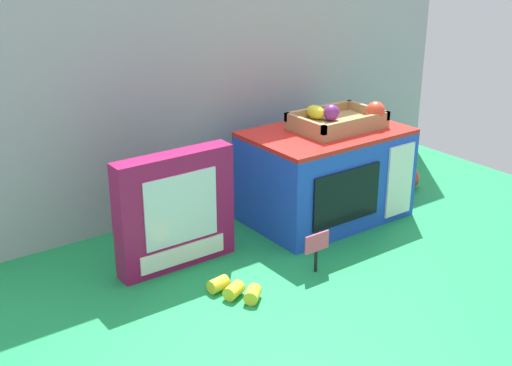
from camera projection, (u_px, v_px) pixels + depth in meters
ground_plane at (282, 226)px, 1.82m from camera, size 1.70×1.70×0.00m
display_back_panel at (229, 71)px, 1.87m from camera, size 1.61×0.03×0.77m
toy_microwave at (325, 175)px, 1.83m from camera, size 0.43×0.28×0.25m
food_groups_crate at (339, 120)px, 1.80m from camera, size 0.24×0.16×0.07m
cookie_set_box at (176, 211)px, 1.56m from camera, size 0.30×0.06×0.28m
price_sign at (317, 246)px, 1.56m from camera, size 0.07×0.01×0.10m
loose_toy_banana at (235, 290)px, 1.47m from camera, size 0.09×0.13×0.03m
loose_toy_apple at (408, 178)px, 2.06m from camera, size 0.07×0.07×0.07m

